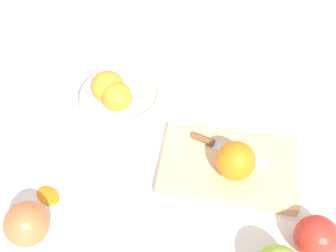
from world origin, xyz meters
name	(u,v)px	position (x,y,z in m)	size (l,w,h in m)	color
ground_plane	(179,181)	(0.00, 0.00, 0.00)	(2.40, 2.40, 0.00)	silver
bowl	(121,100)	(-0.17, 0.12, 0.04)	(0.18, 0.18, 0.11)	beige
cutting_board	(228,166)	(0.08, 0.06, 0.01)	(0.26, 0.17, 0.02)	#DBB77F
orange_on_board	(236,161)	(0.09, 0.04, 0.06)	(0.07, 0.07, 0.07)	orange
knife	(219,146)	(0.05, 0.09, 0.03)	(0.16, 0.04, 0.01)	silver
apple_front_left	(27,224)	(-0.20, -0.19, 0.04)	(0.08, 0.08, 0.08)	#CC6638
apple_front_right	(316,237)	(0.25, -0.05, 0.04)	(0.07, 0.07, 0.07)	red
citrus_peel	(48,195)	(-0.21, -0.11, 0.00)	(0.05, 0.04, 0.01)	orange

